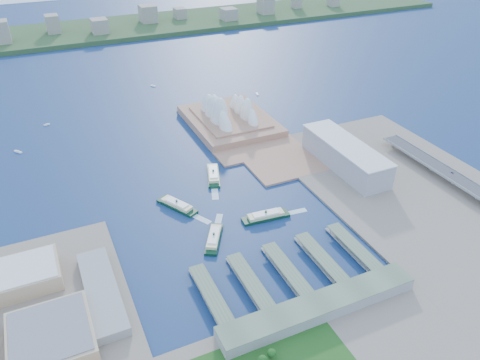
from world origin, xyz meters
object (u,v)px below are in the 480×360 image
ferry_d (266,215)px  toaster_building (345,155)px  opera_house (230,107)px  ferry_a (177,204)px  ferry_b (213,173)px  car_c (452,172)px  ferry_c (214,237)px

ferry_d → toaster_building: bearing=-63.8°
opera_house → ferry_a: size_ratio=3.09×
ferry_b → car_c: car_c is taller
ferry_a → ferry_c: 81.23m
car_c → ferry_d: bearing=-6.6°
toaster_building → ferry_d: 168.57m
ferry_c → ferry_b: bearing=-81.4°
toaster_building → ferry_c: (-228.87, -73.62, -15.29)m
opera_house → ferry_c: opera_house is taller
opera_house → ferry_d: size_ratio=3.06×
ferry_d → car_c: car_c is taller
ferry_d → car_c: bearing=-91.7°
ferry_a → ferry_d: (90.41, -66.63, 0.06)m
toaster_building → ferry_b: bearing=162.9°
ferry_b → ferry_c: 138.08m
opera_house → ferry_b: bearing=-121.3°
ferry_b → ferry_d: (21.74, -115.85, -0.22)m
ferry_d → car_c: (265.43, -30.64, 9.92)m
ferry_c → car_c: 338.51m
ferry_a → ferry_d: size_ratio=0.99×
toaster_building → ferry_d: size_ratio=2.63×
opera_house → ferry_b: size_ratio=2.94×
opera_house → ferry_c: bearing=-116.9°
toaster_building → ferry_c: bearing=-162.2°
ferry_b → car_c: (287.16, -146.49, 9.71)m
toaster_building → ferry_b: 186.98m
toaster_building → ferry_a: (-246.84, 5.59, -15.00)m
opera_house → ferry_d: bearing=-104.3°
ferry_a → ferry_d: ferry_d is taller
toaster_building → car_c: size_ratio=35.24×
ferry_b → ferry_d: bearing=-60.4°
ferry_c → car_c: bearing=-152.9°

